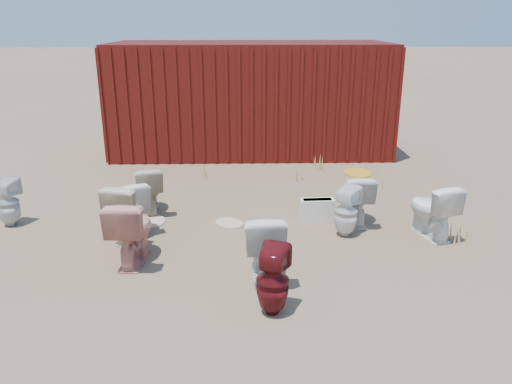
{
  "coord_description": "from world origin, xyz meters",
  "views": [
    {
      "loc": [
        -0.17,
        -6.08,
        2.87
      ],
      "look_at": [
        0.0,
        0.6,
        0.55
      ],
      "focal_mm": 35.0,
      "sensor_mm": 36.0,
      "label": 1
    }
  ],
  "objects_px": {
    "toilet_back_yellowlid": "(356,198)",
    "toilet_back_e": "(346,211)",
    "toilet_front_a": "(131,205)",
    "shipping_container": "(251,98)",
    "toilet_front_c": "(263,245)",
    "toilet_front_pink": "(131,230)",
    "loose_tank": "(317,210)",
    "toilet_back_beige_right": "(131,210)",
    "toilet_back_beige_left": "(150,189)",
    "toilet_front_maroon": "(273,281)",
    "toilet_back_a": "(8,202)",
    "toilet_front_e": "(432,210)"
  },
  "relations": [
    {
      "from": "toilet_back_yellowlid",
      "to": "toilet_back_e",
      "type": "height_order",
      "value": "toilet_back_yellowlid"
    },
    {
      "from": "toilet_front_a",
      "to": "toilet_back_yellowlid",
      "type": "height_order",
      "value": "toilet_back_yellowlid"
    },
    {
      "from": "shipping_container",
      "to": "toilet_front_c",
      "type": "relative_size",
      "value": 7.22
    },
    {
      "from": "toilet_front_pink",
      "to": "loose_tank",
      "type": "xyz_separation_m",
      "value": [
        2.47,
        1.24,
        -0.25
      ]
    },
    {
      "from": "loose_tank",
      "to": "toilet_front_c",
      "type": "bearing_deg",
      "value": -120.44
    },
    {
      "from": "toilet_front_c",
      "to": "toilet_back_e",
      "type": "xyz_separation_m",
      "value": [
        1.19,
        1.16,
        -0.05
      ]
    },
    {
      "from": "toilet_front_c",
      "to": "toilet_back_beige_right",
      "type": "height_order",
      "value": "toilet_front_c"
    },
    {
      "from": "toilet_back_beige_left",
      "to": "shipping_container",
      "type": "bearing_deg",
      "value": -124.45
    },
    {
      "from": "toilet_front_a",
      "to": "toilet_back_yellowlid",
      "type": "xyz_separation_m",
      "value": [
        3.25,
        0.21,
        0.0
      ]
    },
    {
      "from": "toilet_front_a",
      "to": "loose_tank",
      "type": "xyz_separation_m",
      "value": [
        2.69,
        0.26,
        -0.2
      ]
    },
    {
      "from": "toilet_front_maroon",
      "to": "toilet_back_a",
      "type": "height_order",
      "value": "toilet_front_maroon"
    },
    {
      "from": "toilet_front_a",
      "to": "toilet_back_beige_right",
      "type": "distance_m",
      "value": 0.27
    },
    {
      "from": "toilet_front_maroon",
      "to": "toilet_back_yellowlid",
      "type": "height_order",
      "value": "toilet_back_yellowlid"
    },
    {
      "from": "toilet_front_a",
      "to": "toilet_front_e",
      "type": "bearing_deg",
      "value": 150.21
    },
    {
      "from": "toilet_back_beige_right",
      "to": "toilet_back_yellowlid",
      "type": "xyz_separation_m",
      "value": [
        3.19,
        0.47,
        -0.03
      ]
    },
    {
      "from": "toilet_front_e",
      "to": "toilet_back_e",
      "type": "height_order",
      "value": "toilet_front_e"
    },
    {
      "from": "toilet_back_e",
      "to": "toilet_back_beige_right",
      "type": "bearing_deg",
      "value": 41.45
    },
    {
      "from": "toilet_front_maroon",
      "to": "toilet_back_a",
      "type": "distance_m",
      "value": 4.43
    },
    {
      "from": "shipping_container",
      "to": "toilet_back_beige_right",
      "type": "bearing_deg",
      "value": -109.29
    },
    {
      "from": "toilet_back_a",
      "to": "loose_tank",
      "type": "xyz_separation_m",
      "value": [
        4.51,
        0.03,
        -0.18
      ]
    },
    {
      "from": "toilet_back_yellowlid",
      "to": "loose_tank",
      "type": "relative_size",
      "value": 1.52
    },
    {
      "from": "toilet_front_e",
      "to": "toilet_back_yellowlid",
      "type": "bearing_deg",
      "value": -46.13
    },
    {
      "from": "toilet_front_a",
      "to": "toilet_back_a",
      "type": "xyz_separation_m",
      "value": [
        -1.83,
        0.23,
        -0.02
      ]
    },
    {
      "from": "toilet_front_a",
      "to": "toilet_front_pink",
      "type": "bearing_deg",
      "value": 76.82
    },
    {
      "from": "toilet_front_e",
      "to": "toilet_back_e",
      "type": "distance_m",
      "value": 1.17
    },
    {
      "from": "toilet_front_maroon",
      "to": "toilet_back_a",
      "type": "xyz_separation_m",
      "value": [
        -3.71,
        2.42,
        -0.02
      ]
    },
    {
      "from": "toilet_back_beige_right",
      "to": "loose_tank",
      "type": "bearing_deg",
      "value": -152.22
    },
    {
      "from": "toilet_front_e",
      "to": "toilet_back_a",
      "type": "bearing_deg",
      "value": -22.3
    },
    {
      "from": "toilet_back_beige_right",
      "to": "toilet_back_e",
      "type": "bearing_deg",
      "value": -163.47
    },
    {
      "from": "shipping_container",
      "to": "toilet_back_e",
      "type": "height_order",
      "value": "shipping_container"
    },
    {
      "from": "toilet_front_maroon",
      "to": "loose_tank",
      "type": "height_order",
      "value": "toilet_front_maroon"
    },
    {
      "from": "shipping_container",
      "to": "toilet_back_beige_left",
      "type": "xyz_separation_m",
      "value": [
        -1.63,
        -3.91,
        -0.82
      ]
    },
    {
      "from": "toilet_front_c",
      "to": "toilet_back_beige_right",
      "type": "xyz_separation_m",
      "value": [
        -1.76,
        1.16,
        -0.01
      ]
    },
    {
      "from": "toilet_back_a",
      "to": "toilet_back_yellowlid",
      "type": "xyz_separation_m",
      "value": [
        5.08,
        -0.02,
        0.02
      ]
    },
    {
      "from": "toilet_back_beige_right",
      "to": "loose_tank",
      "type": "height_order",
      "value": "toilet_back_beige_right"
    },
    {
      "from": "toilet_front_a",
      "to": "toilet_back_beige_left",
      "type": "bearing_deg",
      "value": -126.32
    },
    {
      "from": "toilet_back_yellowlid",
      "to": "toilet_front_c",
      "type": "bearing_deg",
      "value": 48.77
    },
    {
      "from": "toilet_front_pink",
      "to": "loose_tank",
      "type": "distance_m",
      "value": 2.78
    },
    {
      "from": "toilet_back_beige_left",
      "to": "toilet_back_yellowlid",
      "type": "xyz_separation_m",
      "value": [
        3.11,
        -0.53,
        0.0
      ]
    },
    {
      "from": "toilet_back_beige_left",
      "to": "toilet_back_yellowlid",
      "type": "height_order",
      "value": "toilet_back_yellowlid"
    },
    {
      "from": "toilet_back_e",
      "to": "toilet_front_maroon",
      "type": "bearing_deg",
      "value": 101.06
    },
    {
      "from": "toilet_front_pink",
      "to": "toilet_back_e",
      "type": "distance_m",
      "value": 2.89
    },
    {
      "from": "toilet_front_c",
      "to": "toilet_front_maroon",
      "type": "distance_m",
      "value": 0.77
    },
    {
      "from": "toilet_back_e",
      "to": "loose_tank",
      "type": "distance_m",
      "value": 0.64
    },
    {
      "from": "toilet_front_c",
      "to": "toilet_front_maroon",
      "type": "relative_size",
      "value": 1.12
    },
    {
      "from": "toilet_back_beige_left",
      "to": "toilet_back_yellowlid",
      "type": "bearing_deg",
      "value": 158.66
    },
    {
      "from": "toilet_back_beige_left",
      "to": "toilet_front_a",
      "type": "bearing_deg",
      "value": 67.47
    },
    {
      "from": "loose_tank",
      "to": "toilet_back_yellowlid",
      "type": "bearing_deg",
      "value": -8.48
    },
    {
      "from": "toilet_back_yellowlid",
      "to": "toilet_front_maroon",
      "type": "bearing_deg",
      "value": 60.39
    },
    {
      "from": "toilet_front_a",
      "to": "loose_tank",
      "type": "distance_m",
      "value": 2.71
    }
  ]
}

